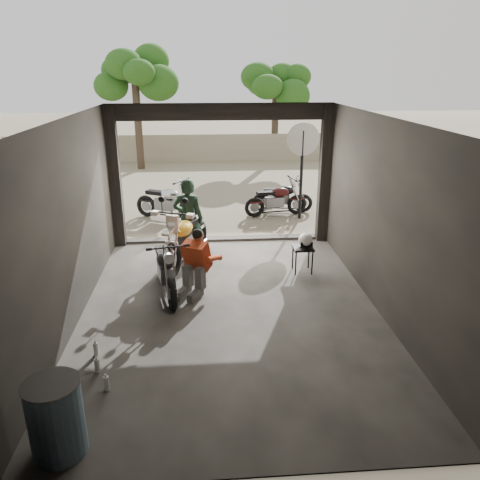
{
  "coord_description": "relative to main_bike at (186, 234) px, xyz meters",
  "views": [
    {
      "loc": [
        -0.39,
        -7.08,
        3.88
      ],
      "look_at": [
        0.21,
        0.6,
        1.07
      ],
      "focal_mm": 35.0,
      "sensor_mm": 36.0,
      "label": 1
    }
  ],
  "objects": [
    {
      "name": "ground",
      "position": [
        0.8,
        -2.13,
        -0.66
      ],
      "size": [
        80.0,
        80.0,
        0.0
      ],
      "primitive_type": "plane",
      "color": "#7A6D56",
      "rests_on": "ground"
    },
    {
      "name": "garage",
      "position": [
        0.8,
        -1.58,
        0.62
      ],
      "size": [
        7.0,
        7.13,
        3.2
      ],
      "color": "#2D2B28",
      "rests_on": "ground"
    },
    {
      "name": "boundary_wall",
      "position": [
        0.8,
        11.87,
        -0.06
      ],
      "size": [
        18.0,
        0.3,
        1.2
      ],
      "primitive_type": "cube",
      "color": "gray",
      "rests_on": "ground"
    },
    {
      "name": "tree_left",
      "position": [
        -2.2,
        10.37,
        3.32
      ],
      "size": [
        2.2,
        2.2,
        5.6
      ],
      "color": "#382B1E",
      "rests_on": "ground"
    },
    {
      "name": "tree_right",
      "position": [
        3.6,
        11.87,
        2.9
      ],
      "size": [
        2.2,
        2.2,
        5.0
      ],
      "color": "#382B1E",
      "rests_on": "ground"
    },
    {
      "name": "main_bike",
      "position": [
        0.0,
        0.0,
        0.0
      ],
      "size": [
        1.45,
        2.15,
        1.32
      ],
      "primitive_type": null,
      "rotation": [
        0.0,
        0.0,
        -0.35
      ],
      "color": "beige",
      "rests_on": "ground"
    },
    {
      "name": "left_bike",
      "position": [
        -0.33,
        -1.37,
        -0.11
      ],
      "size": [
        1.01,
        1.74,
        1.11
      ],
      "primitive_type": null,
      "rotation": [
        0.0,
        0.0,
        0.22
      ],
      "color": "black",
      "rests_on": "ground"
    },
    {
      "name": "outside_bike_a",
      "position": [
        -0.63,
        3.16,
        -0.08
      ],
      "size": [
        1.84,
        1.45,
        1.16
      ],
      "primitive_type": null,
      "rotation": [
        0.0,
        0.0,
        1.06
      ],
      "color": "black",
      "rests_on": "ground"
    },
    {
      "name": "outside_bike_b",
      "position": [
        2.4,
        3.32,
        -0.13
      ],
      "size": [
        1.66,
        0.9,
        1.06
      ],
      "primitive_type": null,
      "rotation": [
        0.0,
        0.0,
        1.74
      ],
      "color": "#3B0E0E",
      "rests_on": "ground"
    },
    {
      "name": "outside_bike_c",
      "position": [
        2.63,
        3.68,
        -0.16
      ],
      "size": [
        1.57,
        0.82,
        1.01
      ],
      "primitive_type": null,
      "rotation": [
        0.0,
        0.0,
        1.43
      ],
      "color": "black",
      "rests_on": "ground"
    },
    {
      "name": "rider",
      "position": [
        0.05,
        0.4,
        0.22
      ],
      "size": [
        0.7,
        0.51,
        1.76
      ],
      "primitive_type": "imported",
      "rotation": [
        0.0,
        0.0,
        3.0
      ],
      "color": "black",
      "rests_on": "ground"
    },
    {
      "name": "mechanic",
      "position": [
        0.18,
        -1.43,
        -0.08
      ],
      "size": [
        0.9,
        0.99,
        1.16
      ],
      "primitive_type": null,
      "rotation": [
        0.0,
        0.0,
        -0.5
      ],
      "color": "#C13F19",
      "rests_on": "ground"
    },
    {
      "name": "stool",
      "position": [
        2.34,
        -0.62,
        -0.19
      ],
      "size": [
        0.4,
        0.4,
        0.55
      ],
      "rotation": [
        0.0,
        0.0,
        0.32
      ],
      "color": "black",
      "rests_on": "ground"
    },
    {
      "name": "helmet",
      "position": [
        2.39,
        -0.59,
        0.03
      ],
      "size": [
        0.39,
        0.4,
        0.28
      ],
      "primitive_type": "ellipsoid",
      "rotation": [
        0.0,
        0.0,
        -0.42
      ],
      "color": "white",
      "rests_on": "stool"
    },
    {
      "name": "oil_drum",
      "position": [
        -1.2,
        -5.13,
        -0.22
      ],
      "size": [
        0.63,
        0.63,
        0.88
      ],
      "primitive_type": "cylinder",
      "rotation": [
        0.0,
        0.0,
        -0.11
      ],
      "color": "#40596B",
      "rests_on": "ground"
    },
    {
      "name": "sign_post",
      "position": [
        3.02,
        3.01,
        1.11
      ],
      "size": [
        0.87,
        0.08,
        2.61
      ],
      "rotation": [
        0.0,
        0.0,
        0.11
      ],
      "color": "black",
      "rests_on": "ground"
    }
  ]
}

